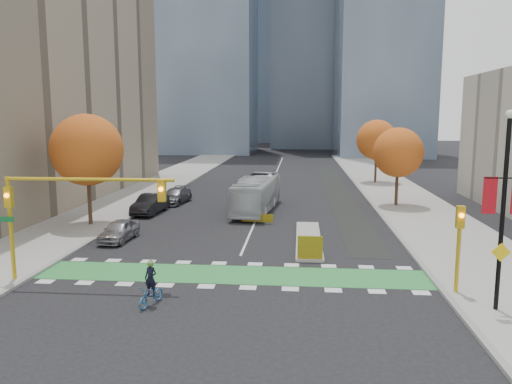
% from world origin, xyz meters
% --- Properties ---
extents(ground, '(300.00, 300.00, 0.00)m').
position_xyz_m(ground, '(0.00, 0.00, 0.00)').
color(ground, black).
rests_on(ground, ground).
extents(sidewalk_west, '(7.00, 120.00, 0.15)m').
position_xyz_m(sidewalk_west, '(-13.50, 20.00, 0.07)').
color(sidewalk_west, gray).
rests_on(sidewalk_west, ground).
extents(sidewalk_east, '(7.00, 120.00, 0.15)m').
position_xyz_m(sidewalk_east, '(13.50, 20.00, 0.07)').
color(sidewalk_east, gray).
rests_on(sidewalk_east, ground).
extents(curb_west, '(0.30, 120.00, 0.16)m').
position_xyz_m(curb_west, '(-10.00, 20.00, 0.07)').
color(curb_west, gray).
rests_on(curb_west, ground).
extents(curb_east, '(0.30, 120.00, 0.16)m').
position_xyz_m(curb_east, '(10.00, 20.00, 0.07)').
color(curb_east, gray).
rests_on(curb_east, ground).
extents(bike_crossing, '(20.00, 3.00, 0.01)m').
position_xyz_m(bike_crossing, '(0.00, 1.50, 0.01)').
color(bike_crossing, '#2C873B').
rests_on(bike_crossing, ground).
extents(centre_line, '(0.15, 70.00, 0.01)m').
position_xyz_m(centre_line, '(0.00, 40.00, 0.01)').
color(centre_line, silver).
rests_on(centre_line, ground).
extents(bike_lane_paint, '(2.50, 50.00, 0.01)m').
position_xyz_m(bike_lane_paint, '(7.50, 30.00, 0.01)').
color(bike_lane_paint, black).
rests_on(bike_lane_paint, ground).
extents(median_island, '(1.60, 10.00, 0.16)m').
position_xyz_m(median_island, '(4.00, 9.00, 0.08)').
color(median_island, gray).
rests_on(median_island, ground).
extents(hazard_board, '(1.40, 0.12, 1.30)m').
position_xyz_m(hazard_board, '(4.00, 4.20, 0.80)').
color(hazard_board, yellow).
rests_on(hazard_board, median_island).
extents(building_west, '(16.00, 44.00, 25.00)m').
position_xyz_m(building_west, '(-24.00, 22.00, 12.50)').
color(building_west, gray).
rests_on(building_west, ground).
extents(tower_ne, '(18.00, 24.00, 60.00)m').
position_xyz_m(tower_ne, '(20.00, 85.00, 30.00)').
color(tower_ne, '#47566B').
rests_on(tower_ne, ground).
extents(tower_far, '(26.00, 26.00, 80.00)m').
position_xyz_m(tower_far, '(-4.00, 140.00, 40.00)').
color(tower_far, '#47566B').
rests_on(tower_far, ground).
extents(tree_west, '(5.20, 5.20, 8.22)m').
position_xyz_m(tree_west, '(-12.00, 12.00, 5.62)').
color(tree_west, '#332114').
rests_on(tree_west, ground).
extents(tree_east_near, '(4.40, 4.40, 7.08)m').
position_xyz_m(tree_east_near, '(12.00, 22.00, 4.86)').
color(tree_east_near, '#332114').
rests_on(tree_east_near, ground).
extents(tree_east_far, '(4.80, 4.80, 7.65)m').
position_xyz_m(tree_east_far, '(12.50, 38.00, 5.24)').
color(tree_east_far, '#332114').
rests_on(tree_east_far, ground).
extents(traffic_signal_west, '(8.53, 0.56, 5.20)m').
position_xyz_m(traffic_signal_west, '(-7.93, -0.51, 4.03)').
color(traffic_signal_west, '#BF9914').
rests_on(traffic_signal_west, ground).
extents(traffic_signal_east, '(0.35, 0.43, 4.10)m').
position_xyz_m(traffic_signal_east, '(10.50, -0.51, 2.73)').
color(traffic_signal_east, '#BF9914').
rests_on(traffic_signal_east, ground).
extents(banner_lamppost, '(1.65, 0.36, 8.28)m').
position_xyz_m(banner_lamppost, '(11.50, -2.50, 4.61)').
color(banner_lamppost, black).
rests_on(banner_lamppost, ground).
extents(cyclist, '(1.08, 1.82, 1.98)m').
position_xyz_m(cyclist, '(-2.89, -2.97, 0.66)').
color(cyclist, '#215F99').
rests_on(cyclist, ground).
extents(bus, '(3.54, 10.98, 3.01)m').
position_xyz_m(bus, '(-0.26, 18.94, 1.50)').
color(bus, '#B7BEC0').
rests_on(bus, ground).
extents(parked_car_a, '(1.84, 4.09, 1.37)m').
position_xyz_m(parked_car_a, '(-8.30, 7.85, 0.68)').
color(parked_car_a, gray).
rests_on(parked_car_a, ground).
extents(parked_car_b, '(2.11, 5.03, 1.62)m').
position_xyz_m(parked_car_b, '(-9.00, 17.03, 0.81)').
color(parked_car_b, black).
rests_on(parked_car_b, ground).
extents(parked_car_c, '(2.60, 5.08, 1.41)m').
position_xyz_m(parked_car_c, '(-8.15, 22.03, 0.71)').
color(parked_car_c, '#4E4E53').
rests_on(parked_car_c, ground).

